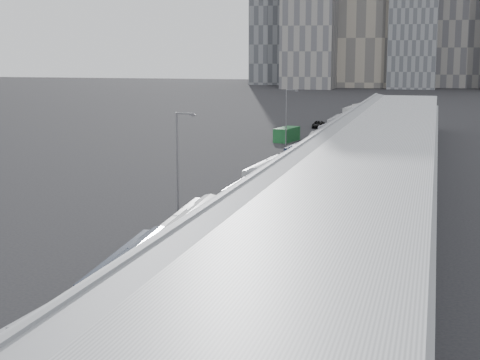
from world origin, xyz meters
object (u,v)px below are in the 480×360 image
(bus_10, at_px, (355,115))
(street_lamp_far, at_px, (287,114))
(bus_1, at_px, (134,283))
(bus_9, at_px, (354,120))
(suv, at_px, (318,124))
(street_lamp_near, at_px, (179,155))
(bus_7, at_px, (336,134))
(shipping_container, at_px, (287,134))
(bus_6, at_px, (317,148))
(bus_8, at_px, (339,127))
(bus_3, at_px, (254,198))
(bus_5, at_px, (308,157))
(bus_4, at_px, (271,179))
(bus_2, at_px, (191,240))

(bus_10, relative_size, street_lamp_far, 1.46)
(bus_1, bearing_deg, bus_9, 84.28)
(bus_9, distance_m, suv, 7.40)
(bus_9, xyz_separation_m, bus_10, (-1.17, 12.30, 0.09))
(bus_10, distance_m, suv, 15.06)
(street_lamp_near, bearing_deg, bus_10, 86.14)
(bus_7, bearing_deg, shipping_container, 171.77)
(street_lamp_far, bearing_deg, bus_6, -60.79)
(bus_7, relative_size, bus_8, 1.06)
(bus_8, height_order, street_lamp_near, street_lamp_near)
(bus_3, distance_m, bus_10, 97.16)
(bus_5, distance_m, bus_6, 10.60)
(bus_3, distance_m, bus_7, 56.78)
(bus_9, relative_size, suv, 2.50)
(bus_5, height_order, bus_7, bus_7)
(bus_6, height_order, suv, bus_6)
(bus_3, relative_size, bus_6, 1.01)
(bus_5, relative_size, bus_6, 1.08)
(bus_4, relative_size, bus_10, 0.94)
(bus_4, height_order, bus_10, bus_10)
(bus_1, relative_size, bus_2, 0.96)
(bus_1, height_order, bus_7, bus_7)
(bus_8, bearing_deg, bus_10, 90.87)
(bus_2, height_order, bus_10, bus_10)
(bus_3, xyz_separation_m, suv, (-6.90, 83.39, -0.86))
(bus_3, distance_m, bus_4, 10.94)
(bus_8, bearing_deg, shipping_container, -124.63)
(street_lamp_far, distance_m, shipping_container, 8.58)
(shipping_container, bearing_deg, bus_4, -69.55)
(bus_2, xyz_separation_m, bus_9, (1.04, 101.37, -0.02))
(bus_3, distance_m, shipping_container, 59.55)
(bus_4, height_order, shipping_container, bus_4)
(bus_4, distance_m, bus_8, 58.99)
(street_lamp_near, xyz_separation_m, street_lamp_far, (0.31, 51.94, -0.13))
(bus_3, bearing_deg, bus_2, -91.49)
(bus_7, distance_m, bus_8, 13.18)
(bus_8, xyz_separation_m, bus_10, (-0.03, 27.24, 0.06))
(bus_8, relative_size, shipping_container, 2.05)
(bus_9, relative_size, bus_10, 0.94)
(bus_2, height_order, bus_6, bus_2)
(bus_8, distance_m, shipping_container, 13.50)
(suv, bearing_deg, bus_2, -89.78)
(bus_8, relative_size, bus_10, 0.96)
(bus_9, xyz_separation_m, shipping_container, (-8.96, -25.93, -0.38))
(bus_10, bearing_deg, bus_4, -84.29)
(bus_3, distance_m, bus_5, 28.51)
(bus_7, distance_m, suv, 27.56)
(bus_4, bearing_deg, bus_7, 92.59)
(bus_4, distance_m, bus_7, 45.87)
(bus_10, bearing_deg, shipping_container, -95.90)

